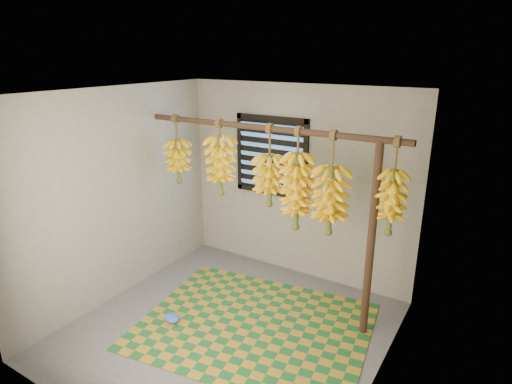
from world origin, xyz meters
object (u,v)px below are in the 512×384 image
Objects in this scene: banana_bunch_c at (269,180)px; banana_bunch_d at (297,192)px; woven_mat at (254,326)px; banana_bunch_e at (330,201)px; banana_bunch_f at (391,203)px; support_post at (371,243)px; banana_bunch_a at (178,161)px; banana_bunch_b at (221,165)px; plastic_bag at (172,318)px.

banana_bunch_c is 0.82× the size of banana_bunch_d.
woven_mat is 2.20× the size of banana_bunch_e.
support_post is at bearing -180.00° from banana_bunch_f.
banana_bunch_d is (1.59, 0.00, -0.11)m from banana_bunch_a.
banana_bunch_b is 0.82× the size of banana_bunch_e.
banana_bunch_a reaches higher than plastic_bag.
banana_bunch_b is (0.02, 0.91, 1.48)m from plastic_bag.
banana_bunch_c reaches higher than plastic_bag.
banana_bunch_a is 0.77× the size of banana_bunch_d.
banana_bunch_d is 1.02× the size of banana_bunch_e.
banana_bunch_f reaches higher than plastic_bag.
banana_bunch_b is at bearing 180.00° from support_post.
woven_mat is 2.14× the size of banana_bunch_d.
support_post reaches higher than plastic_bag.
banana_bunch_a is (-0.60, 0.91, 1.44)m from plastic_bag.
woven_mat is 1.54m from banana_bunch_e.
woven_mat is 2.80× the size of banana_bunch_a.
plastic_bag is 1.81m from banana_bunch_a.
support_post is 0.56m from banana_bunch_e.
banana_bunch_f is at bearing 0.00° from banana_bunch_e.
woven_mat is 2.10m from banana_bunch_a.
banana_bunch_c reaches higher than woven_mat.
banana_bunch_b reaches higher than plastic_bag.
banana_bunch_a is at bearing 123.72° from plastic_bag.
banana_bunch_e reaches higher than plastic_bag.
banana_bunch_e is at bearing 0.00° from banana_bunch_d.
banana_bunch_d is (0.96, -0.00, -0.14)m from banana_bunch_b.
banana_bunch_b is at bearing 0.00° from banana_bunch_a.
banana_bunch_e is (1.95, 0.00, -0.14)m from banana_bunch_a.
banana_bunch_f is at bearing 0.00° from banana_bunch_a.
banana_bunch_c is at bearing 53.97° from plastic_bag.
banana_bunch_d is 0.96m from banana_bunch_f.
support_post is 2.44m from banana_bunch_a.
support_post is at bearing 0.00° from banana_bunch_d.
banana_bunch_a is 0.63m from banana_bunch_b.
support_post is at bearing -0.00° from banana_bunch_b.
banana_bunch_e is at bearing 0.00° from banana_bunch_a.
banana_bunch_a reaches higher than support_post.
plastic_bag is 0.22× the size of banana_bunch_c.
banana_bunch_f reaches higher than support_post.
banana_bunch_f is at bearing 0.00° from support_post.
support_post is at bearing 0.00° from banana_bunch_a.
banana_bunch_d is (0.20, 0.51, 1.38)m from woven_mat.
banana_bunch_d is at bearing 42.70° from plastic_bag.
support_post is 2.22m from plastic_bag.
banana_bunch_b is 1.91m from banana_bunch_f.
banana_bunch_b is at bearing 180.00° from banana_bunch_f.
woven_mat is at bearing -33.66° from banana_bunch_b.
plastic_bag is 1.79m from banana_bunch_c.
plastic_bag is 0.24× the size of banana_bunch_a.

